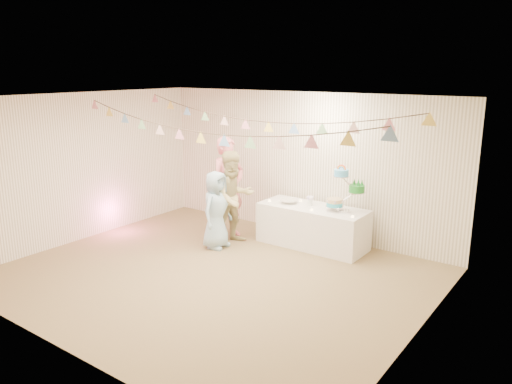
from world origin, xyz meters
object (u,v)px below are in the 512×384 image
Objects in this scene: person_adult_b at (234,198)px; person_adult_a at (228,188)px; table at (312,226)px; person_child at (216,210)px; cake_stand at (345,187)px.

person_adult_a is at bearing 72.65° from person_adult_b.
person_adult_b reaches higher than table.
person_adult_b is at bearing -20.81° from person_child.
person_adult_a is 0.39m from person_adult_b.
cake_stand reaches higher than person_child.
person_adult_a reaches higher than person_child.
person_adult_a is at bearing -166.20° from cake_stand.
table is 0.94m from cake_stand.
table is at bearing -174.81° from cake_stand.
person_child is at bearing -149.70° from cake_stand.
person_adult_b is (-1.19, -0.68, 0.47)m from table.
table is 1.45m from person_adult_b.
cake_stand is at bearing -62.39° from person_adult_a.
cake_stand is 0.54× the size of person_child.
person_adult_a is (-1.49, -0.45, 0.57)m from table.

